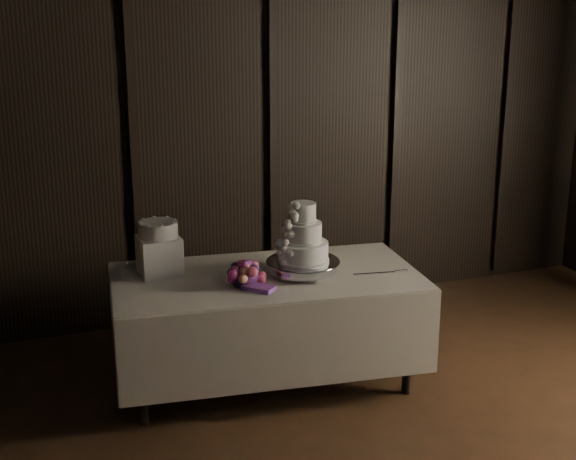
{
  "coord_description": "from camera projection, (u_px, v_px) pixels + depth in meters",
  "views": [
    {
      "loc": [
        -2.15,
        -2.45,
        2.47
      ],
      "look_at": [
        -0.36,
        2.2,
        1.05
      ],
      "focal_mm": 50.0,
      "sensor_mm": 36.0,
      "label": 1
    }
  ],
  "objects": [
    {
      "name": "display_table",
      "position": [
        267.0,
        324.0,
        5.3
      ],
      "size": [
        2.11,
        1.29,
        0.76
      ],
      "rotation": [
        0.0,
        0.0,
        -0.13
      ],
      "color": "beige",
      "rests_on": "ground"
    },
    {
      "name": "box_pedestal",
      "position": [
        159.0,
        255.0,
        5.2
      ],
      "size": [
        0.27,
        0.27,
        0.25
      ],
      "primitive_type": "cube",
      "rotation": [
        0.0,
        0.0,
        0.03
      ],
      "color": "white",
      "rests_on": "display_table"
    },
    {
      "name": "bouquet",
      "position": [
        245.0,
        275.0,
        5.01
      ],
      "size": [
        0.51,
        0.5,
        0.2
      ],
      "primitive_type": null,
      "rotation": [
        0.0,
        0.0,
        -0.84
      ],
      "color": "#EB5778",
      "rests_on": "display_table"
    },
    {
      "name": "cake_stand",
      "position": [
        303.0,
        268.0,
        5.21
      ],
      "size": [
        0.56,
        0.56,
        0.09
      ],
      "primitive_type": "cylinder",
      "rotation": [
        0.0,
        0.0,
        0.19
      ],
      "color": "silver",
      "rests_on": "display_table"
    },
    {
      "name": "wedding_cake",
      "position": [
        300.0,
        239.0,
        5.13
      ],
      "size": [
        0.37,
        0.33,
        0.39
      ],
      "rotation": [
        0.0,
        0.0,
        0.32
      ],
      "color": "white",
      "rests_on": "cake_stand"
    },
    {
      "name": "cake_knife",
      "position": [
        374.0,
        273.0,
        5.22
      ],
      "size": [
        0.37,
        0.09,
        0.01
      ],
      "primitive_type": "cube",
      "rotation": [
        0.0,
        0.0,
        -0.17
      ],
      "color": "silver",
      "rests_on": "display_table"
    },
    {
      "name": "room",
      "position": [
        569.0,
        254.0,
        3.21
      ],
      "size": [
        6.08,
        7.08,
        3.08
      ],
      "color": "black",
      "rests_on": "ground"
    },
    {
      "name": "small_cake",
      "position": [
        158.0,
        229.0,
        5.16
      ],
      "size": [
        0.31,
        0.31,
        0.1
      ],
      "primitive_type": "cylinder",
      "rotation": [
        0.0,
        0.0,
        -0.29
      ],
      "color": "white",
      "rests_on": "box_pedestal"
    }
  ]
}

